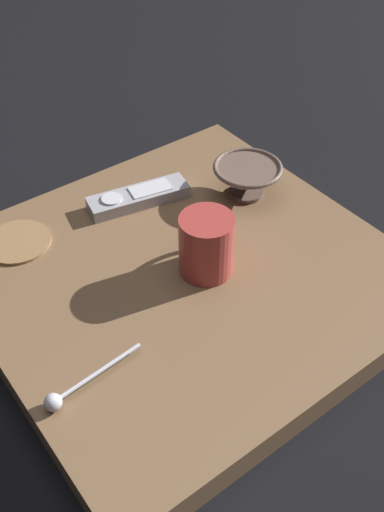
# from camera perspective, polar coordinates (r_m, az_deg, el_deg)

# --- Properties ---
(ground_plane) EXTENTS (6.00, 6.00, 0.00)m
(ground_plane) POSITION_cam_1_polar(r_m,az_deg,el_deg) (0.96, -0.75, -3.04)
(ground_plane) COLOR black
(table) EXTENTS (0.61, 0.60, 0.05)m
(table) POSITION_cam_1_polar(r_m,az_deg,el_deg) (0.94, -0.76, -2.00)
(table) COLOR brown
(table) RESTS_ON ground
(cereal_bowl) EXTENTS (0.12, 0.12, 0.06)m
(cereal_bowl) POSITION_cam_1_polar(r_m,az_deg,el_deg) (1.05, 5.30, 7.44)
(cereal_bowl) COLOR brown
(cereal_bowl) RESTS_ON table
(coffee_mug) EXTENTS (0.11, 0.08, 0.10)m
(coffee_mug) POSITION_cam_1_polar(r_m,az_deg,el_deg) (0.88, 1.43, 1.14)
(coffee_mug) COLOR #A53833
(coffee_mug) RESTS_ON table
(teaspoon) EXTENTS (0.15, 0.03, 0.02)m
(teaspoon) POSITION_cam_1_polar(r_m,az_deg,el_deg) (0.77, -11.96, -12.77)
(teaspoon) COLOR silver
(teaspoon) RESTS_ON table
(tv_remote_near) EXTENTS (0.18, 0.09, 0.02)m
(tv_remote_near) POSITION_cam_1_polar(r_m,az_deg,el_deg) (1.04, -5.15, 5.65)
(tv_remote_near) COLOR #9E9EA3
(tv_remote_near) RESTS_ON table
(drink_coaster) EXTENTS (0.11, 0.11, 0.01)m
(drink_coaster) POSITION_cam_1_polar(r_m,az_deg,el_deg) (1.00, -16.36, 1.31)
(drink_coaster) COLOR olive
(drink_coaster) RESTS_ON table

